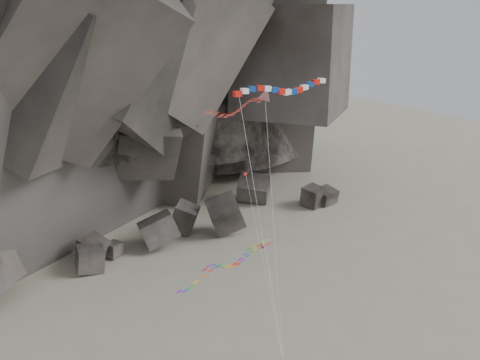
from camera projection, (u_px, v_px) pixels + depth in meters
ground at (275, 354)px, 64.01m from camera, size 260.00×260.00×0.00m
boulder_field at (133, 240)px, 87.12m from camera, size 70.58×16.94×8.97m
delta_kite at (233, 108)px, 56.72m from camera, size 9.61×10.07×29.13m
banner_kite at (282, 90)px, 53.82m from camera, size 11.19×5.22×30.56m
parafoil_kite at (221, 266)px, 57.46m from camera, size 14.48×6.81×11.98m
pennant_kite at (255, 220)px, 59.13m from camera, size 1.13×7.98×20.30m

